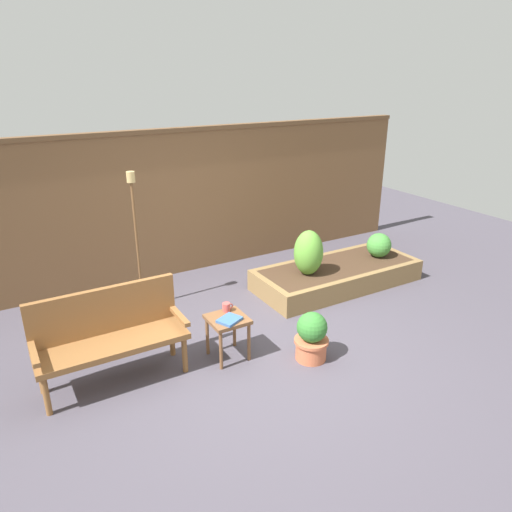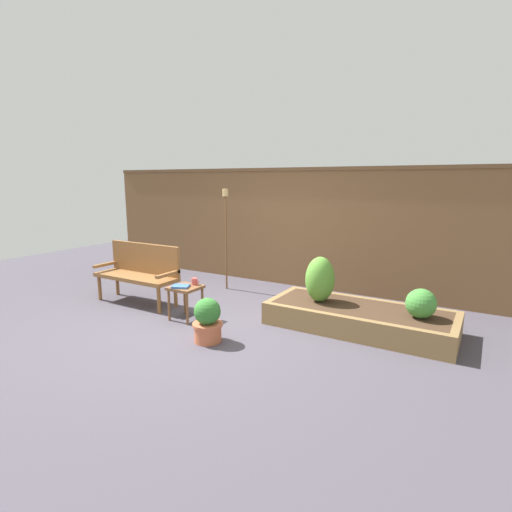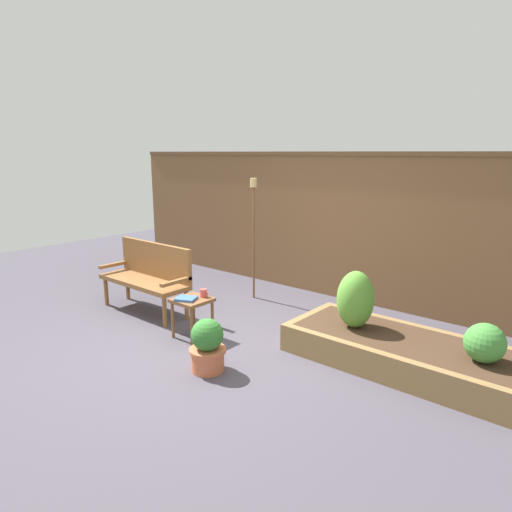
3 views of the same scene
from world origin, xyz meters
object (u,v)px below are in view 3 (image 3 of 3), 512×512
object	(u,v)px
garden_bench	(149,272)
shrub_far_corner	(485,343)
side_table	(192,305)
book_on_table	(186,299)
shrub_near_bench	(355,299)
cup_on_table	(204,293)
tiki_torch	(254,218)
potted_boxwood	(207,345)

from	to	relation	value
garden_bench	shrub_far_corner	xyz separation A→B (m)	(4.13, 0.58, -0.06)
side_table	book_on_table	world-z (taller)	book_on_table
garden_bench	shrub_near_bench	distance (m)	2.89
cup_on_table	tiki_torch	bearing A→B (deg)	108.33
garden_bench	side_table	bearing A→B (deg)	-12.66
potted_boxwood	shrub_far_corner	world-z (taller)	shrub_far_corner
side_table	shrub_near_bench	distance (m)	1.88
side_table	potted_boxwood	distance (m)	0.90
tiki_torch	garden_bench	bearing A→B (deg)	-118.40
side_table	tiki_torch	distance (m)	1.86
side_table	book_on_table	size ratio (longest dim) A/B	2.11
shrub_far_corner	side_table	bearing A→B (deg)	-164.08
potted_boxwood	cup_on_table	bearing A→B (deg)	138.57
side_table	cup_on_table	bearing A→B (deg)	65.84
cup_on_table	garden_bench	bearing A→B (deg)	174.02
cup_on_table	shrub_far_corner	bearing A→B (deg)	13.78
garden_bench	book_on_table	world-z (taller)	garden_bench
side_table	shrub_far_corner	world-z (taller)	shrub_far_corner
shrub_near_bench	shrub_far_corner	xyz separation A→B (m)	(1.30, 0.00, -0.13)
side_table	cup_on_table	xyz separation A→B (m)	(0.06, 0.13, 0.13)
garden_bench	potted_boxwood	bearing A→B (deg)	-21.11
cup_on_table	shrub_near_bench	distance (m)	1.76
shrub_far_corner	garden_bench	bearing A→B (deg)	-171.95
cup_on_table	book_on_table	xyz separation A→B (m)	(-0.07, -0.21, -0.03)
cup_on_table	book_on_table	size ratio (longest dim) A/B	0.54
potted_boxwood	side_table	bearing A→B (deg)	147.57
book_on_table	shrub_far_corner	world-z (taller)	shrub_far_corner
garden_bench	side_table	distance (m)	1.20
side_table	shrub_far_corner	distance (m)	3.08
cup_on_table	shrub_far_corner	xyz separation A→B (m)	(2.90, 0.71, -0.05)
potted_boxwood	tiki_torch	distance (m)	2.59
potted_boxwood	tiki_torch	size ratio (longest dim) A/B	0.30
side_table	cup_on_table	size ratio (longest dim) A/B	3.94
cup_on_table	shrub_far_corner	size ratio (longest dim) A/B	0.34
side_table	cup_on_table	world-z (taller)	cup_on_table
potted_boxwood	shrub_far_corner	bearing A→B (deg)	30.93
garden_bench	shrub_near_bench	world-z (taller)	garden_bench
cup_on_table	shrub_near_bench	bearing A→B (deg)	23.94
garden_bench	potted_boxwood	size ratio (longest dim) A/B	2.64
garden_bench	cup_on_table	distance (m)	1.23
shrub_near_bench	tiki_torch	distance (m)	2.31
garden_bench	side_table	xyz separation A→B (m)	(1.16, -0.26, -0.15)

